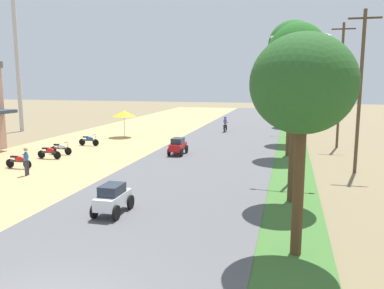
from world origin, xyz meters
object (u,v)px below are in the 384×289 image
(streetlamp_mid, at_px, (295,90))
(utility_pole_far, at_px, (360,90))
(car_hatchback_white, at_px, (113,198))
(parked_motorbike_sixth, at_px, (89,140))
(median_tree_fourth, at_px, (295,54))
(motorbike_ahead_second, at_px, (225,124))
(car_hatchback_red, at_px, (178,146))
(streetlamp_near, at_px, (298,96))
(utility_pole_near, at_px, (340,84))
(median_tree_third, at_px, (293,47))
(parked_motorbike_fifth, at_px, (61,148))
(median_tree_nearest, at_px, (303,86))
(vendor_umbrella, at_px, (124,114))
(median_tree_second, at_px, (297,69))
(parked_motorbike_fourth, at_px, (49,152))
(median_tree_fifth, at_px, (293,68))
(pedestrian_on_shoulder, at_px, (26,160))
(parked_motorbike_third, at_px, (19,161))
(streetlamp_far, at_px, (293,89))

(streetlamp_mid, xyz_separation_m, utility_pole_far, (3.50, -16.38, 0.42))
(car_hatchback_white, bearing_deg, parked_motorbike_sixth, 121.54)
(median_tree_fourth, height_order, motorbike_ahead_second, median_tree_fourth)
(median_tree_fourth, bearing_deg, car_hatchback_red, -135.03)
(median_tree_fourth, distance_m, streetlamp_near, 13.63)
(utility_pole_near, distance_m, utility_pole_far, 9.12)
(median_tree_third, relative_size, streetlamp_mid, 1.24)
(parked_motorbike_fifth, distance_m, median_tree_nearest, 21.62)
(median_tree_nearest, height_order, utility_pole_near, utility_pole_near)
(vendor_umbrella, height_order, median_tree_second, median_tree_second)
(median_tree_third, relative_size, car_hatchback_red, 4.74)
(parked_motorbike_fourth, distance_m, car_hatchback_white, 13.25)
(median_tree_fifth, xyz_separation_m, utility_pole_far, (3.67, -23.21, -2.00))
(parked_motorbike_sixth, distance_m, pedestrian_on_shoulder, 10.43)
(parked_motorbike_third, xyz_separation_m, vendor_umbrella, (0.79, 14.27, 1.75))
(median_tree_fifth, bearing_deg, streetlamp_near, -89.62)
(median_tree_nearest, bearing_deg, median_tree_second, 91.20)
(median_tree_fourth, bearing_deg, parked_motorbike_fifth, -148.70)
(median_tree_fifth, height_order, car_hatchback_white, median_tree_fifth)
(streetlamp_near, height_order, car_hatchback_red, streetlamp_near)
(median_tree_second, distance_m, streetlamp_near, 4.44)
(pedestrian_on_shoulder, distance_m, median_tree_second, 15.57)
(parked_motorbike_third, distance_m, vendor_umbrella, 14.40)
(vendor_umbrella, distance_m, utility_pole_far, 21.93)
(parked_motorbike_sixth, xyz_separation_m, pedestrian_on_shoulder, (1.66, -10.29, 0.41))
(median_tree_third, distance_m, median_tree_fifth, 18.92)
(parked_motorbike_fifth, xyz_separation_m, median_tree_nearest, (16.55, -13.08, 4.74))
(median_tree_nearest, height_order, streetlamp_near, streetlamp_near)
(streetlamp_near, bearing_deg, car_hatchback_white, -132.72)
(pedestrian_on_shoulder, bearing_deg, streetlamp_far, 68.98)
(pedestrian_on_shoulder, distance_m, streetlamp_near, 15.59)
(streetlamp_near, height_order, utility_pole_far, utility_pole_far)
(parked_motorbike_sixth, relative_size, median_tree_nearest, 0.27)
(median_tree_fourth, bearing_deg, streetlamp_near, -89.53)
(parked_motorbike_third, bearing_deg, car_hatchback_white, -34.32)
(median_tree_nearest, bearing_deg, car_hatchback_red, 118.52)
(median_tree_second, relative_size, median_tree_fourth, 0.85)
(parked_motorbike_fourth, bearing_deg, car_hatchback_white, -45.69)
(median_tree_fourth, relative_size, car_hatchback_red, 4.59)
(parked_motorbike_fourth, bearing_deg, motorbike_ahead_second, 60.90)
(parked_motorbike_fourth, relative_size, median_tree_nearest, 0.27)
(median_tree_second, bearing_deg, car_hatchback_white, -153.02)
(median_tree_third, height_order, car_hatchback_white, median_tree_third)
(parked_motorbike_sixth, xyz_separation_m, streetlamp_mid, (16.54, 11.63, 3.92))
(utility_pole_near, height_order, car_hatchback_red, utility_pole_near)
(pedestrian_on_shoulder, height_order, motorbike_ahead_second, motorbike_ahead_second)
(streetlamp_mid, height_order, car_hatchback_white, streetlamp_mid)
(pedestrian_on_shoulder, distance_m, car_hatchback_red, 10.52)
(streetlamp_far, bearing_deg, motorbike_ahead_second, -112.21)
(streetlamp_near, relative_size, streetlamp_far, 1.11)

